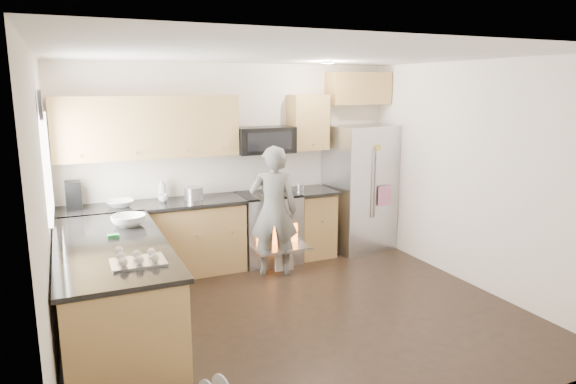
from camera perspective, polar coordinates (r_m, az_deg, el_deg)
name	(u,v)px	position (r m, az deg, el deg)	size (l,w,h in m)	color
ground	(297,315)	(5.44, 1.05, -13.47)	(4.50, 4.50, 0.00)	black
room_shell	(294,153)	(4.96, 0.65, 4.33)	(4.54, 4.04, 2.62)	white
back_cabinet_run	(197,196)	(6.53, -10.12, -0.41)	(4.45, 0.64, 2.50)	#AE8745
peninsula	(114,290)	(5.07, -18.74, -10.31)	(0.96, 2.36, 1.03)	#AE8745
stove_range	(268,212)	(6.81, -2.24, -2.20)	(0.76, 0.97, 1.79)	#B7B7BC
refrigerator	(360,188)	(7.40, 8.00, 0.47)	(0.95, 0.78, 1.77)	#B7B7BC
person	(274,211)	(6.30, -1.61, -2.13)	(0.59, 0.39, 1.62)	slate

